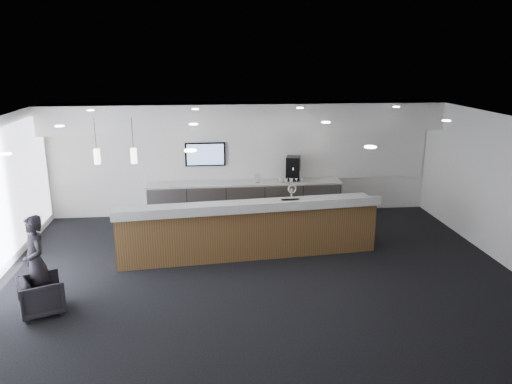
{
  "coord_description": "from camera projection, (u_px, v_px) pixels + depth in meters",
  "views": [
    {
      "loc": [
        -1.02,
        -8.91,
        4.18
      ],
      "look_at": [
        0.05,
        1.3,
        1.32
      ],
      "focal_mm": 35.0,
      "sensor_mm": 36.0,
      "label": 1
    }
  ],
  "objects": [
    {
      "name": "ground",
      "position": [
        260.0,
        275.0,
        9.76
      ],
      "size": [
        10.0,
        10.0,
        0.0
      ],
      "primitive_type": "plane",
      "color": "black",
      "rests_on": "ground"
    },
    {
      "name": "info_sign_left",
      "position": [
        257.0,
        178.0,
        12.91
      ],
      "size": [
        0.17,
        0.07,
        0.23
      ],
      "primitive_type": "cube",
      "rotation": [
        0.0,
        0.0,
        0.34
      ],
      "color": "white",
      "rests_on": "back_credenza"
    },
    {
      "name": "right_wall",
      "position": [
        511.0,
        194.0,
        9.86
      ],
      "size": [
        0.02,
        8.0,
        3.0
      ],
      "primitive_type": "cube",
      "color": "white",
      "rests_on": "ground"
    },
    {
      "name": "service_counter",
      "position": [
        249.0,
        229.0,
        10.62
      ],
      "size": [
        5.6,
        1.44,
        1.49
      ],
      "rotation": [
        0.0,
        0.0,
        0.1
      ],
      "color": "brown",
      "rests_on": "ground"
    },
    {
      "name": "ceiling",
      "position": [
        261.0,
        122.0,
        8.96
      ],
      "size": [
        10.0,
        8.0,
        0.02
      ],
      "primitive_type": "cube",
      "color": "black",
      "rests_on": "back_wall"
    },
    {
      "name": "cup_3",
      "position": [
        286.0,
        180.0,
        12.99
      ],
      "size": [
        0.14,
        0.14,
        0.1
      ],
      "primitive_type": "imported",
      "rotation": [
        0.0,
        0.0,
        1.94
      ],
      "color": "white",
      "rests_on": "back_credenza"
    },
    {
      "name": "alcove_panel",
      "position": [
        243.0,
        155.0,
        13.14
      ],
      "size": [
        9.8,
        0.06,
        1.4
      ],
      "primitive_type": "cube",
      "color": "white",
      "rests_on": "back_wall"
    },
    {
      "name": "pendant_left",
      "position": [
        133.0,
        156.0,
        9.68
      ],
      "size": [
        0.12,
        0.12,
        0.3
      ],
      "primitive_type": "cylinder",
      "color": "beige",
      "rests_on": "ceiling"
    },
    {
      "name": "cup_4",
      "position": [
        281.0,
        180.0,
        12.97
      ],
      "size": [
        0.15,
        0.15,
        0.1
      ],
      "primitive_type": "imported",
      "rotation": [
        0.0,
        0.0,
        2.58
      ],
      "color": "white",
      "rests_on": "back_credenza"
    },
    {
      "name": "ceiling_can_lights",
      "position": [
        261.0,
        123.0,
        8.97
      ],
      "size": [
        7.0,
        5.0,
        0.02
      ],
      "primitive_type": null,
      "color": "silver",
      "rests_on": "ceiling"
    },
    {
      "name": "coffee_machine",
      "position": [
        293.0,
        168.0,
        13.11
      ],
      "size": [
        0.45,
        0.52,
        0.63
      ],
      "rotation": [
        0.0,
        0.0,
        -0.26
      ],
      "color": "black",
      "rests_on": "back_credenza"
    },
    {
      "name": "back_credenza",
      "position": [
        245.0,
        199.0,
        13.12
      ],
      "size": [
        5.06,
        0.66,
        0.95
      ],
      "color": "gray",
      "rests_on": "ground"
    },
    {
      "name": "wall_tv",
      "position": [
        205.0,
        154.0,
        12.96
      ],
      "size": [
        1.05,
        0.08,
        0.62
      ],
      "color": "black",
      "rests_on": "back_wall"
    },
    {
      "name": "cup_0",
      "position": [
        302.0,
        179.0,
        13.03
      ],
      "size": [
        0.11,
        0.11,
        0.1
      ],
      "primitive_type": "imported",
      "color": "white",
      "rests_on": "back_credenza"
    },
    {
      "name": "lounge_guest",
      "position": [
        36.0,
        262.0,
        8.36
      ],
      "size": [
        0.65,
        0.7,
        1.61
      ],
      "primitive_type": "imported",
      "rotation": [
        0.0,
        0.0,
        -0.97
      ],
      "color": "black",
      "rests_on": "ground"
    },
    {
      "name": "pendant_right",
      "position": [
        96.0,
        157.0,
        9.61
      ],
      "size": [
        0.12,
        0.12,
        0.3
      ],
      "primitive_type": "cylinder",
      "color": "beige",
      "rests_on": "ceiling"
    },
    {
      "name": "cup_1",
      "position": [
        296.0,
        180.0,
        13.01
      ],
      "size": [
        0.16,
        0.16,
        0.1
      ],
      "primitive_type": "imported",
      "rotation": [
        0.0,
        0.0,
        0.65
      ],
      "color": "white",
      "rests_on": "back_credenza"
    },
    {
      "name": "cup_2",
      "position": [
        291.0,
        180.0,
        13.0
      ],
      "size": [
        0.14,
        0.14,
        0.1
      ],
      "primitive_type": "imported",
      "rotation": [
        0.0,
        0.0,
        1.29
      ],
      "color": "white",
      "rests_on": "back_credenza"
    },
    {
      "name": "soffit_bulkhead",
      "position": [
        244.0,
        117.0,
        12.45
      ],
      "size": [
        10.0,
        0.9,
        0.7
      ],
      "primitive_type": "cube",
      "color": "white",
      "rests_on": "back_wall"
    },
    {
      "name": "back_wall",
      "position": [
        243.0,
        158.0,
        13.19
      ],
      "size": [
        10.0,
        0.02,
        3.0
      ],
      "primitive_type": "cube",
      "color": "white",
      "rests_on": "ground"
    },
    {
      "name": "info_sign_right",
      "position": [
        297.0,
        176.0,
        13.03
      ],
      "size": [
        0.2,
        0.08,
        0.27
      ],
      "primitive_type": "cube",
      "rotation": [
        0.0,
        0.0,
        0.32
      ],
      "color": "white",
      "rests_on": "back_credenza"
    },
    {
      "name": "armchair",
      "position": [
        42.0,
        295.0,
        8.26
      ],
      "size": [
        0.9,
        0.89,
        0.63
      ],
      "primitive_type": "imported",
      "rotation": [
        0.0,
        0.0,
        1.98
      ],
      "color": "black",
      "rests_on": "ground"
    }
  ]
}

